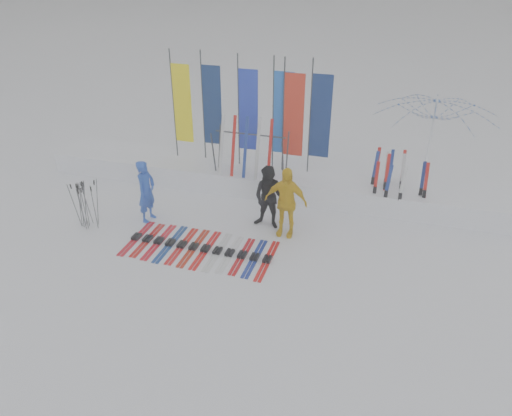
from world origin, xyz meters
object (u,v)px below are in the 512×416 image
(tent_canopy, at_px, (429,148))
(ski_rack, at_px, (250,148))
(person_blue, at_px, (146,191))
(person_black, at_px, (269,198))
(person_yellow, at_px, (286,202))
(ski_row, at_px, (200,248))

(tent_canopy, distance_m, ski_rack, 4.88)
(person_blue, bearing_deg, person_black, -73.86)
(person_black, distance_m, person_yellow, 0.54)
(person_black, relative_size, person_yellow, 0.92)
(person_blue, distance_m, person_yellow, 3.59)
(person_black, relative_size, tent_canopy, 0.51)
(person_black, xyz_separation_m, person_yellow, (0.48, -0.24, 0.07))
(person_black, bearing_deg, person_yellow, -20.82)
(person_yellow, bearing_deg, ski_row, -143.47)
(person_blue, relative_size, person_black, 1.00)
(person_blue, height_order, ski_rack, ski_rack)
(person_yellow, bearing_deg, tent_canopy, 45.04)
(person_yellow, relative_size, ski_row, 0.51)
(tent_canopy, height_order, ski_row, tent_canopy)
(person_blue, bearing_deg, ski_rack, -36.83)
(ski_row, bearing_deg, person_black, 49.40)
(person_yellow, distance_m, tent_canopy, 4.54)
(person_yellow, height_order, tent_canopy, tent_canopy)
(person_blue, xyz_separation_m, ski_rack, (2.07, 2.26, 0.56))
(ski_row, bearing_deg, ski_rack, 85.18)
(person_black, xyz_separation_m, tent_canopy, (3.71, 2.90, 0.65))
(person_black, height_order, ski_rack, ski_rack)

